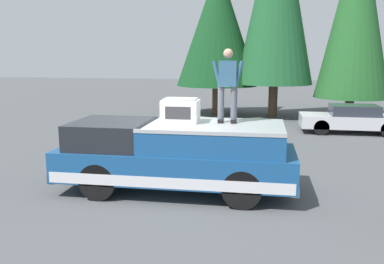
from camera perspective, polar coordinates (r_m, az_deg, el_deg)
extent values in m
plane|color=#4C4F51|center=(9.85, -2.72, -8.33)|extent=(90.00, 90.00, 0.00)
cube|color=navy|center=(9.74, -2.24, -4.25)|extent=(2.00, 5.50, 0.70)
cube|color=silver|center=(9.79, -2.23, -5.33)|extent=(2.01, 5.39, 0.24)
cube|color=black|center=(10.01, -10.77, -0.20)|extent=(1.84, 1.87, 0.60)
cube|color=navy|center=(9.46, 2.96, -0.90)|extent=(1.92, 3.19, 0.52)
cube|color=#A8AAAF|center=(9.40, 2.98, 0.89)|extent=(1.94, 3.19, 0.08)
cube|color=#232326|center=(10.67, -16.56, -4.85)|extent=(1.96, 0.16, 0.20)
cube|color=#B2B5BA|center=(9.64, 13.72, -6.37)|extent=(1.96, 0.16, 0.20)
cylinder|color=black|center=(9.49, -12.83, -6.67)|extent=(0.30, 0.84, 0.84)
cylinder|color=black|center=(11.02, -9.48, -4.12)|extent=(0.30, 0.84, 0.84)
cylinder|color=black|center=(8.81, 6.91, -7.83)|extent=(0.30, 0.84, 0.84)
cylinder|color=black|center=(10.44, 7.38, -4.89)|extent=(0.30, 0.84, 0.84)
cube|color=silver|center=(9.60, -1.60, 2.92)|extent=(0.64, 0.84, 0.52)
cube|color=#2D2D30|center=(9.29, -1.98, 2.65)|extent=(0.01, 0.59, 0.29)
cube|color=#99999E|center=(9.57, -1.60, 4.58)|extent=(0.58, 0.76, 0.04)
cylinder|color=#4C515B|center=(9.54, 5.82, 3.78)|extent=(0.15, 0.15, 0.84)
cube|color=black|center=(9.55, 5.76, 1.49)|extent=(0.26, 0.11, 0.08)
cylinder|color=#4C515B|center=(9.56, 4.02, 3.83)|extent=(0.15, 0.15, 0.84)
cube|color=black|center=(9.57, 3.97, 1.54)|extent=(0.26, 0.11, 0.08)
cube|color=#335B7A|center=(9.49, 4.99, 8.06)|extent=(0.24, 0.40, 0.58)
sphere|color=tan|center=(9.48, 5.03, 10.78)|extent=(0.22, 0.22, 0.22)
cylinder|color=#335B7A|center=(9.44, 6.47, 8.02)|extent=(0.09, 0.23, 0.58)
cylinder|color=#335B7A|center=(9.48, 3.48, 8.08)|extent=(0.09, 0.23, 0.58)
cube|color=silver|center=(18.30, 21.15, 1.42)|extent=(1.64, 4.10, 0.50)
cube|color=#282D38|center=(18.26, 21.56, 2.83)|extent=(1.31, 1.89, 0.42)
cylinder|color=black|center=(17.41, 17.48, 0.61)|extent=(0.20, 0.62, 0.62)
cylinder|color=black|center=(18.82, 16.90, 1.36)|extent=(0.20, 0.62, 0.62)
cylinder|color=black|center=(19.31, 24.40, 1.09)|extent=(0.20, 0.62, 0.62)
cylinder|color=#4C3826|center=(21.95, 20.94, 3.04)|extent=(0.42, 0.42, 1.11)
cone|color=#235B28|center=(21.90, 21.81, 15.70)|extent=(3.53, 3.53, 8.58)
cylinder|color=#4C3826|center=(21.85, 11.14, 4.32)|extent=(0.46, 0.46, 1.72)
cylinder|color=#4C3826|center=(22.41, 3.48, 4.46)|extent=(0.52, 0.52, 1.57)
cone|color=#14421E|center=(22.33, 3.60, 14.49)|extent=(4.34, 4.34, 6.25)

